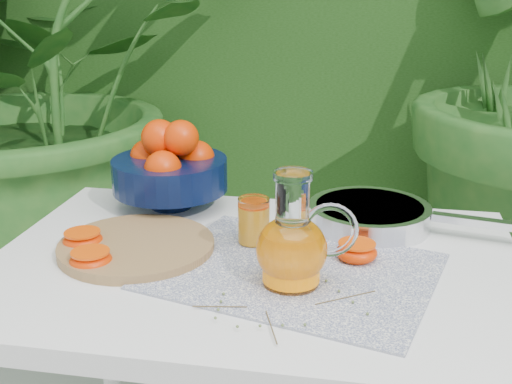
% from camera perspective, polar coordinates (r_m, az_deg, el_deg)
% --- Properties ---
extents(potted_plant_left, '(2.57, 2.57, 1.82)m').
position_cam_1_polar(potted_plant_left, '(2.54, -19.66, 9.82)').
color(potted_plant_left, '#225C1F').
rests_on(potted_plant_left, ground).
extents(white_table, '(1.00, 0.70, 0.75)m').
position_cam_1_polar(white_table, '(1.25, -0.17, -9.48)').
color(white_table, white).
rests_on(white_table, ground).
extents(placemat, '(0.57, 0.49, 0.00)m').
position_cam_1_polar(placemat, '(1.17, 3.42, -7.00)').
color(placemat, '#0D174C').
rests_on(placemat, white_table).
extents(cutting_board, '(0.34, 0.34, 0.02)m').
position_cam_1_polar(cutting_board, '(1.27, -10.57, -4.77)').
color(cutting_board, olive).
rests_on(cutting_board, white_table).
extents(fruit_bowl, '(0.28, 0.28, 0.21)m').
position_cam_1_polar(fruit_bowl, '(1.48, -7.64, 2.22)').
color(fruit_bowl, black).
rests_on(fruit_bowl, white_table).
extents(juice_pitcher, '(0.18, 0.14, 0.20)m').
position_cam_1_polar(juice_pitcher, '(1.10, 3.31, -4.84)').
color(juice_pitcher, white).
rests_on(juice_pitcher, white_table).
extents(juice_tumbler, '(0.07, 0.07, 0.09)m').
position_cam_1_polar(juice_tumbler, '(1.27, -0.20, -2.67)').
color(juice_tumbler, white).
rests_on(juice_tumbler, white_table).
extents(saute_pan, '(0.47, 0.31, 0.05)m').
position_cam_1_polar(saute_pan, '(1.39, 10.19, -1.99)').
color(saute_pan, silver).
rests_on(saute_pan, white_table).
extents(orange_halves, '(0.63, 0.23, 0.04)m').
position_cam_1_polar(orange_halves, '(1.22, -7.10, -5.18)').
color(orange_halves, '#F62902').
rests_on(orange_halves, white_table).
extents(thyme_sprigs, '(0.29, 0.21, 0.01)m').
position_cam_1_polar(thyme_sprigs, '(1.04, 2.37, -10.34)').
color(thyme_sprigs, brown).
rests_on(thyme_sprigs, white_table).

